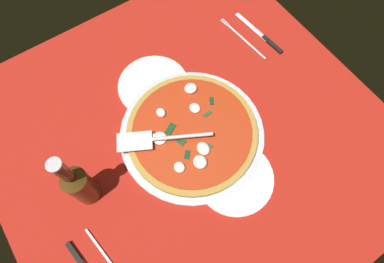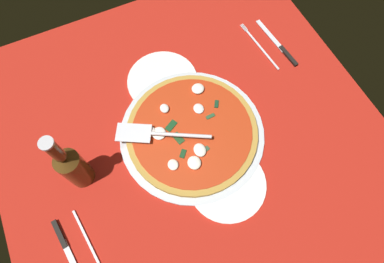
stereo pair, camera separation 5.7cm
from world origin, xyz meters
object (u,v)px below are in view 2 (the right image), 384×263
object	(u,v)px
dinner_plate_left	(162,81)
beer_bottle	(72,166)
pizza_server	(158,134)
pizza	(192,132)
place_setting_far	(270,47)
place_setting_near	(79,249)
dinner_plate_right	(227,184)

from	to	relation	value
dinner_plate_left	beer_bottle	world-z (taller)	beer_bottle
pizza_server	pizza	bearing A→B (deg)	-165.32
pizza	place_setting_far	xyz separation A→B (cm)	(-16.79, 35.56, -1.68)
place_setting_near	beer_bottle	world-z (taller)	beer_bottle
pizza	place_setting_near	size ratio (longest dim) A/B	1.63
dinner_plate_left	beer_bottle	size ratio (longest dim) A/B	0.87
pizza	place_setting_far	bearing A→B (deg)	115.28
pizza	beer_bottle	distance (cm)	32.13
dinner_plate_left	pizza_server	distance (cm)	19.67
dinner_plate_left	place_setting_near	bearing A→B (deg)	-46.51
pizza_server	beer_bottle	size ratio (longest dim) A/B	0.98
place_setting_near	place_setting_far	bearing A→B (deg)	106.49
pizza_server	place_setting_far	distance (cm)	46.93
dinner_plate_left	place_setting_near	xyz separation A→B (cm)	(35.32, -37.24, -0.14)
dinner_plate_left	dinner_plate_right	xyz separation A→B (cm)	(36.48, 2.89, 0.00)
dinner_plate_right	beer_bottle	xyz separation A→B (cm)	(-18.14, -33.59, 8.80)
place_setting_near	pizza	bearing A→B (deg)	105.17
pizza_server	dinner_plate_left	bearing A→B (deg)	-86.70
pizza_server	place_setting_near	distance (cm)	34.34
beer_bottle	place_setting_near	bearing A→B (deg)	-21.06
pizza	beer_bottle	world-z (taller)	beer_bottle
place_setting_near	dinner_plate_right	bearing A→B (deg)	80.93
dinner_plate_left	pizza	distance (cm)	19.66
dinner_plate_left	pizza	world-z (taller)	pizza
pizza	pizza_server	xyz separation A→B (cm)	(-2.21, -8.84, 2.55)
dinner_plate_right	place_setting_near	size ratio (longest dim) A/B	0.93
pizza	place_setting_far	size ratio (longest dim) A/B	1.68
place_setting_near	beer_bottle	xyz separation A→B (cm)	(-16.98, 6.54, 8.94)
dinner_plate_left	pizza_server	size ratio (longest dim) A/B	0.88
dinner_plate_right	place_setting_far	xyz separation A→B (cm)	(-33.68, 33.24, -0.14)
dinner_plate_left	beer_bottle	bearing A→B (deg)	-59.15
pizza	place_setting_near	distance (cm)	40.99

